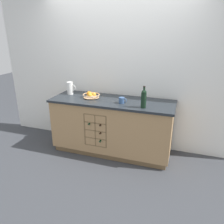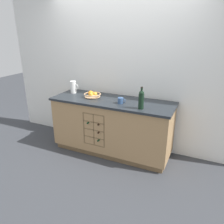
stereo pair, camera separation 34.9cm
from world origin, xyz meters
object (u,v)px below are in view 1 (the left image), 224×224
(fruit_bowl, at_px, (91,95))
(white_pitcher, at_px, (70,88))
(ceramic_mug, at_px, (122,100))
(standing_wine_bottle, at_px, (144,98))

(fruit_bowl, xyz_separation_m, white_pitcher, (-0.42, 0.08, 0.07))
(white_pitcher, bearing_deg, fruit_bowl, -11.28)
(fruit_bowl, xyz_separation_m, ceramic_mug, (0.55, -0.12, 0.00))
(fruit_bowl, height_order, white_pitcher, white_pitcher)
(white_pitcher, distance_m, ceramic_mug, 1.00)
(fruit_bowl, bearing_deg, ceramic_mug, -11.93)
(ceramic_mug, bearing_deg, standing_wine_bottle, -15.55)
(white_pitcher, xyz_separation_m, ceramic_mug, (0.98, -0.20, -0.06))
(standing_wine_bottle, bearing_deg, fruit_bowl, 166.67)
(white_pitcher, bearing_deg, standing_wine_bottle, -12.68)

